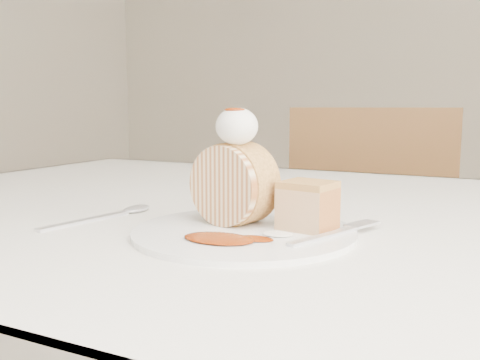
% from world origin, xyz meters
% --- Properties ---
extents(table, '(1.40, 0.90, 0.75)m').
position_xyz_m(table, '(0.00, 0.20, 0.66)').
color(table, beige).
rests_on(table, ground).
extents(chair_far, '(0.51, 0.51, 0.89)m').
position_xyz_m(chair_far, '(-0.09, 1.00, 0.51)').
color(chair_far, brown).
rests_on(chair_far, ground).
extents(plate, '(0.28, 0.28, 0.01)m').
position_xyz_m(plate, '(-0.00, 0.05, 0.75)').
color(plate, white).
rests_on(plate, table).
extents(roulade_slice, '(0.10, 0.07, 0.09)m').
position_xyz_m(roulade_slice, '(-0.03, 0.07, 0.80)').
color(roulade_slice, beige).
rests_on(roulade_slice, plate).
extents(cake_chunk, '(0.06, 0.06, 0.05)m').
position_xyz_m(cake_chunk, '(0.06, 0.08, 0.78)').
color(cake_chunk, tan).
rests_on(cake_chunk, plate).
extents(whipped_cream, '(0.05, 0.05, 0.04)m').
position_xyz_m(whipped_cream, '(-0.02, 0.06, 0.87)').
color(whipped_cream, white).
rests_on(whipped_cream, roulade_slice).
extents(caramel_drizzle, '(0.02, 0.02, 0.01)m').
position_xyz_m(caramel_drizzle, '(-0.02, 0.06, 0.89)').
color(caramel_drizzle, maroon).
rests_on(caramel_drizzle, whipped_cream).
extents(caramel_pool, '(0.08, 0.06, 0.00)m').
position_xyz_m(caramel_pool, '(-0.01, -0.01, 0.76)').
color(caramel_pool, maroon).
rests_on(caramel_pool, plate).
extents(fork, '(0.07, 0.14, 0.00)m').
position_xyz_m(fork, '(0.09, 0.05, 0.76)').
color(fork, silver).
rests_on(fork, plate).
extents(spoon, '(0.05, 0.16, 0.00)m').
position_xyz_m(spoon, '(-0.20, 0.02, 0.75)').
color(spoon, silver).
rests_on(spoon, table).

